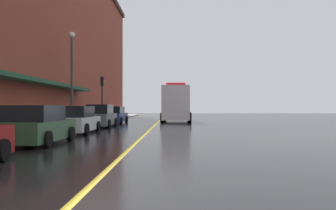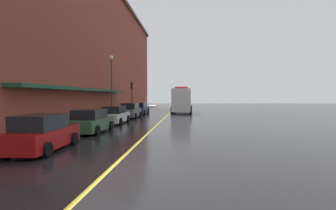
{
  "view_description": "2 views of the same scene",
  "coord_description": "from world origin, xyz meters",
  "px_view_note": "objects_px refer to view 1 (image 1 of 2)",
  "views": [
    {
      "loc": [
        1.6,
        -5.37,
        1.51
      ],
      "look_at": [
        1.11,
        24.61,
        1.69
      ],
      "focal_mm": 37.43,
      "sensor_mm": 36.0,
      "label": 1
    },
    {
      "loc": [
        2.62,
        -8.47,
        2.49
      ],
      "look_at": [
        0.09,
        25.68,
        1.31
      ],
      "focal_mm": 27.66,
      "sensor_mm": 36.0,
      "label": 2
    }
  ],
  "objects_px": {
    "parking_meter_1": "(102,112)",
    "parked_car_1": "(37,126)",
    "street_lamp_left": "(72,68)",
    "traffic_light_near": "(102,90)",
    "parked_car_2": "(77,120)",
    "parked_car_3": "(101,117)",
    "box_truck": "(176,104)",
    "parked_car_4": "(114,115)"
  },
  "relations": [
    {
      "from": "parking_meter_1",
      "to": "parked_car_1",
      "type": "bearing_deg",
      "value": -86.03
    },
    {
      "from": "street_lamp_left",
      "to": "traffic_light_near",
      "type": "relative_size",
      "value": 1.61
    },
    {
      "from": "parked_car_2",
      "to": "parked_car_3",
      "type": "relative_size",
      "value": 0.97
    },
    {
      "from": "parked_car_2",
      "to": "street_lamp_left",
      "type": "distance_m",
      "value": 7.06
    },
    {
      "from": "parked_car_2",
      "to": "parking_meter_1",
      "type": "xyz_separation_m",
      "value": [
        -1.35,
        13.78,
        0.32
      ]
    },
    {
      "from": "parking_meter_1",
      "to": "street_lamp_left",
      "type": "relative_size",
      "value": 0.19
    },
    {
      "from": "parking_meter_1",
      "to": "box_truck",
      "type": "bearing_deg",
      "value": 14.32
    },
    {
      "from": "parked_car_1",
      "to": "parking_meter_1",
      "type": "bearing_deg",
      "value": 4.9
    },
    {
      "from": "parked_car_4",
      "to": "parked_car_1",
      "type": "bearing_deg",
      "value": -178.33
    },
    {
      "from": "parked_car_2",
      "to": "parking_meter_1",
      "type": "height_order",
      "value": "parked_car_2"
    },
    {
      "from": "parked_car_3",
      "to": "traffic_light_near",
      "type": "bearing_deg",
      "value": 10.49
    },
    {
      "from": "parked_car_4",
      "to": "box_truck",
      "type": "xyz_separation_m",
      "value": [
        5.83,
        3.13,
        1.05
      ]
    },
    {
      "from": "street_lamp_left",
      "to": "parked_car_3",
      "type": "bearing_deg",
      "value": 12.25
    },
    {
      "from": "parked_car_2",
      "to": "parked_car_1",
      "type": "bearing_deg",
      "value": -179.43
    },
    {
      "from": "parked_car_4",
      "to": "box_truck",
      "type": "distance_m",
      "value": 6.71
    },
    {
      "from": "parked_car_2",
      "to": "box_truck",
      "type": "distance_m",
      "value": 16.72
    },
    {
      "from": "parked_car_1",
      "to": "parked_car_2",
      "type": "xyz_separation_m",
      "value": [
        -0.01,
        5.88,
        -0.01
      ]
    },
    {
      "from": "parked_car_2",
      "to": "parked_car_4",
      "type": "height_order",
      "value": "parked_car_4"
    },
    {
      "from": "parked_car_4",
      "to": "traffic_light_near",
      "type": "height_order",
      "value": "traffic_light_near"
    },
    {
      "from": "box_truck",
      "to": "street_lamp_left",
      "type": "relative_size",
      "value": 1.14
    },
    {
      "from": "parking_meter_1",
      "to": "street_lamp_left",
      "type": "xyz_separation_m",
      "value": [
        -0.6,
        -8.06,
        3.34
      ]
    },
    {
      "from": "parked_car_2",
      "to": "parked_car_4",
      "type": "bearing_deg",
      "value": 0.35
    },
    {
      "from": "parked_car_1",
      "to": "parked_car_2",
      "type": "distance_m",
      "value": 5.88
    },
    {
      "from": "street_lamp_left",
      "to": "traffic_light_near",
      "type": "xyz_separation_m",
      "value": [
        0.66,
        7.79,
        -1.24
      ]
    },
    {
      "from": "parked_car_1",
      "to": "box_truck",
      "type": "relative_size",
      "value": 0.57
    },
    {
      "from": "parked_car_1",
      "to": "parked_car_4",
      "type": "distance_m",
      "value": 18.36
    },
    {
      "from": "parked_car_4",
      "to": "parking_meter_1",
      "type": "relative_size",
      "value": 3.56
    },
    {
      "from": "parked_car_3",
      "to": "parked_car_4",
      "type": "bearing_deg",
      "value": 0.46
    },
    {
      "from": "parked_car_2",
      "to": "traffic_light_near",
      "type": "bearing_deg",
      "value": 5.92
    },
    {
      "from": "traffic_light_near",
      "to": "parked_car_4",
      "type": "bearing_deg",
      "value": -37.72
    },
    {
      "from": "parked_car_3",
      "to": "traffic_light_near",
      "type": "distance_m",
      "value": 7.83
    },
    {
      "from": "parked_car_1",
      "to": "traffic_light_near",
      "type": "distance_m",
      "value": 19.57
    },
    {
      "from": "parking_meter_1",
      "to": "street_lamp_left",
      "type": "bearing_deg",
      "value": -94.26
    },
    {
      "from": "parked_car_2",
      "to": "parked_car_4",
      "type": "distance_m",
      "value": 12.49
    },
    {
      "from": "parking_meter_1",
      "to": "traffic_light_near",
      "type": "xyz_separation_m",
      "value": [
        0.06,
        -0.28,
        2.1
      ]
    },
    {
      "from": "parked_car_3",
      "to": "box_truck",
      "type": "bearing_deg",
      "value": -31.56
    },
    {
      "from": "street_lamp_left",
      "to": "box_truck",
      "type": "bearing_deg",
      "value": 51.74
    },
    {
      "from": "box_truck",
      "to": "parking_meter_1",
      "type": "xyz_separation_m",
      "value": [
        -7.21,
        -1.84,
        -0.74
      ]
    },
    {
      "from": "parked_car_3",
      "to": "traffic_light_near",
      "type": "relative_size",
      "value": 1.07
    },
    {
      "from": "parked_car_3",
      "to": "box_truck",
      "type": "xyz_separation_m",
      "value": [
        5.76,
        9.46,
        1.0
      ]
    },
    {
      "from": "parked_car_1",
      "to": "parked_car_2",
      "type": "height_order",
      "value": "parked_car_1"
    },
    {
      "from": "parked_car_3",
      "to": "parked_car_4",
      "type": "distance_m",
      "value": 6.32
    }
  ]
}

